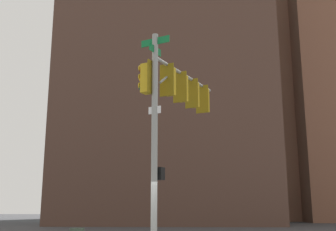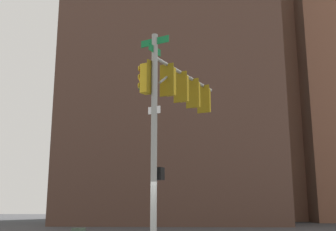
% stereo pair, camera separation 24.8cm
% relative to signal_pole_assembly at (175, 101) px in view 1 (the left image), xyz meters
% --- Properties ---
extents(signal_pole_assembly, '(2.65, 4.50, 7.44)m').
position_rel_signal_pole_assembly_xyz_m(signal_pole_assembly, '(0.00, 0.00, 0.00)').
color(signal_pole_assembly, gray).
rests_on(signal_pole_assembly, ground_plane).
extents(building_brick_nearside, '(22.59, 17.73, 50.96)m').
position_rel_signal_pole_assembly_xyz_m(building_brick_nearside, '(1.87, -32.97, 20.05)').
color(building_brick_nearside, '#4C3328').
rests_on(building_brick_nearside, ground_plane).
extents(building_glass_tower, '(26.09, 33.04, 59.91)m').
position_rel_signal_pole_assembly_xyz_m(building_glass_tower, '(2.00, -48.74, 24.52)').
color(building_glass_tower, '#8CB2C6').
rests_on(building_glass_tower, ground_plane).
extents(building_brick_farside, '(17.61, 15.24, 38.60)m').
position_rel_signal_pole_assembly_xyz_m(building_brick_farside, '(-9.84, -46.32, 13.87)').
color(building_brick_farside, brown).
rests_on(building_brick_farside, ground_plane).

